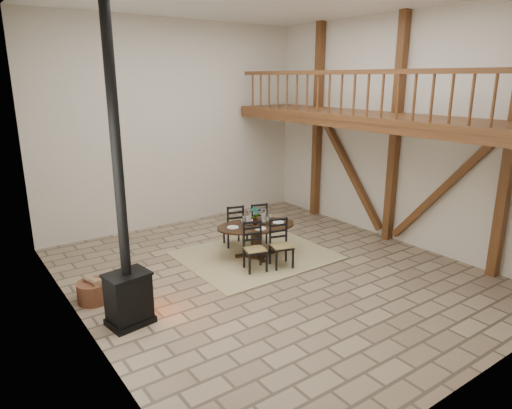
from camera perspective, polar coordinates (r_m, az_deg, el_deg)
ground at (r=8.91m, az=2.08°, el=-8.58°), size 8.00×8.00×0.00m
room_shell at (r=8.93m, az=8.47°, el=11.37°), size 7.02×8.02×5.01m
rug at (r=9.73m, az=0.00°, el=-6.36°), size 3.00×2.50×0.02m
dining_table at (r=9.59m, az=-0.00°, el=-4.18°), size 1.88×2.04×1.07m
wood_stove at (r=7.02m, az=-16.04°, el=-6.09°), size 0.71×0.59×5.00m
log_basket at (r=8.26m, az=-19.64°, el=-10.14°), size 0.54×0.54×0.45m
log_stack at (r=8.48m, az=-19.51°, el=-10.06°), size 0.38×0.39×0.21m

